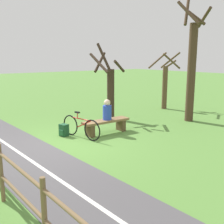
% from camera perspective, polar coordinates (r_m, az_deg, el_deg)
% --- Properties ---
extents(ground_plane, '(80.00, 80.00, 0.00)m').
position_cam_1_polar(ground_plane, '(8.96, -9.79, -6.58)').
color(ground_plane, '#548438').
extents(paved_path, '(4.07, 36.06, 0.02)m').
position_cam_1_polar(paved_path, '(5.21, -1.38, -20.41)').
color(paved_path, '#4C494C').
rests_on(paved_path, ground_plane).
extents(path_centre_line, '(1.86, 31.96, 0.00)m').
position_cam_1_polar(path_centre_line, '(5.21, -1.38, -20.32)').
color(path_centre_line, silver).
rests_on(path_centre_line, paved_path).
extents(bench, '(1.85, 0.53, 0.51)m').
position_cam_1_polar(bench, '(9.89, -1.28, -2.55)').
color(bench, brown).
rests_on(bench, ground_plane).
extents(person_seated, '(0.33, 0.33, 0.76)m').
position_cam_1_polar(person_seated, '(9.81, -1.04, 0.30)').
color(person_seated, '#2847B7').
rests_on(person_seated, bench).
extents(bicycle, '(0.43, 1.80, 0.92)m').
position_cam_1_polar(bicycle, '(9.37, -6.63, -3.20)').
color(bicycle, black).
rests_on(bicycle, ground_plane).
extents(backpack, '(0.33, 0.34, 0.43)m').
position_cam_1_polar(backpack, '(9.73, -10.20, -3.82)').
color(backpack, '#1E4C2D').
rests_on(backpack, ground_plane).
extents(tree_mid_field, '(1.39, 1.44, 3.37)m').
position_cam_1_polar(tree_mid_field, '(12.06, -0.57, 5.27)').
color(tree_mid_field, '#38281E').
rests_on(tree_mid_field, ground_plane).
extents(tree_far_left, '(1.26, 1.17, 5.16)m').
position_cam_1_polar(tree_far_left, '(12.07, 16.55, 9.17)').
color(tree_far_left, '#473323').
rests_on(tree_far_left, ground_plane).
extents(tree_near_bench, '(1.37, 1.39, 3.04)m').
position_cam_1_polar(tree_near_bench, '(14.81, 11.23, 6.23)').
color(tree_near_bench, brown).
rests_on(tree_near_bench, ground_plane).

